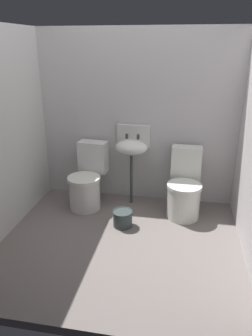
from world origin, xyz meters
TOP-DOWN VIEW (x-y plane):
  - ground_plane at (0.00, 0.00)m, footprint 2.85×2.40m
  - wall_back at (0.00, 1.05)m, footprint 2.85×0.10m
  - wall_left at (-1.28, 0.10)m, footprint 0.10×2.20m
  - toilet_left at (-0.57, 0.65)m, footprint 0.45×0.63m
  - toilet_right at (0.63, 0.65)m, footprint 0.41×0.60m
  - sink at (-0.03, 0.84)m, footprint 0.42×0.35m
  - bucket at (-0.03, 0.23)m, footprint 0.23×0.23m

SIDE VIEW (x-z plane):
  - ground_plane at x=0.00m, z-range -0.08..0.00m
  - bucket at x=-0.03m, z-range 0.00..0.19m
  - toilet_left at x=-0.57m, z-range -0.07..0.71m
  - toilet_right at x=0.63m, z-range -0.07..0.71m
  - sink at x=-0.03m, z-range 0.26..1.25m
  - wall_back at x=0.00m, z-range 0.00..2.12m
  - wall_left at x=-1.28m, z-range 0.00..2.12m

